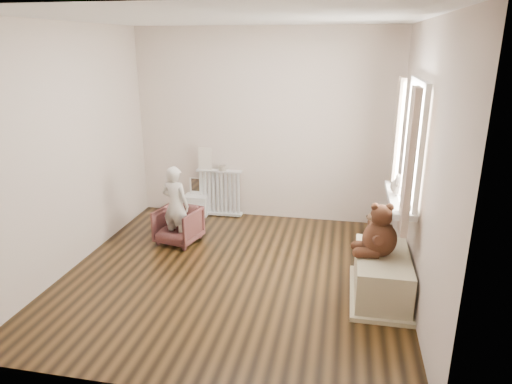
% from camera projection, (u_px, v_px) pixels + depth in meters
% --- Properties ---
extents(floor, '(3.60, 3.60, 0.01)m').
position_uv_depth(floor, '(234.00, 274.00, 4.94)').
color(floor, black).
rests_on(floor, ground).
extents(ceiling, '(3.60, 3.60, 0.01)m').
position_uv_depth(ceiling, '(230.00, 18.00, 4.13)').
color(ceiling, white).
rests_on(ceiling, ground).
extents(back_wall, '(3.60, 0.02, 2.60)m').
position_uv_depth(back_wall, '(265.00, 126.00, 6.21)').
color(back_wall, beige).
rests_on(back_wall, ground).
extents(front_wall, '(3.60, 0.02, 2.60)m').
position_uv_depth(front_wall, '(163.00, 224.00, 2.86)').
color(front_wall, beige).
rests_on(front_wall, ground).
extents(left_wall, '(0.02, 3.60, 2.60)m').
position_uv_depth(left_wall, '(69.00, 149.00, 4.87)').
color(left_wall, beige).
rests_on(left_wall, ground).
extents(right_wall, '(0.02, 3.60, 2.60)m').
position_uv_depth(right_wall, '(422.00, 166.00, 4.20)').
color(right_wall, beige).
rests_on(right_wall, ground).
extents(window, '(0.03, 0.90, 1.10)m').
position_uv_depth(window, '(415.00, 143.00, 4.44)').
color(window, white).
rests_on(window, right_wall).
extents(window_sill, '(0.22, 1.10, 0.06)m').
position_uv_depth(window_sill, '(399.00, 199.00, 4.64)').
color(window_sill, silver).
rests_on(window_sill, right_wall).
extents(curtain_left, '(0.06, 0.26, 1.30)m').
position_uv_depth(curtain_left, '(409.00, 163.00, 3.95)').
color(curtain_left, '#BFA78F').
rests_on(curtain_left, right_wall).
extents(curtain_right, '(0.06, 0.26, 1.30)m').
position_uv_depth(curtain_right, '(397.00, 138.00, 5.01)').
color(curtain_right, '#BFA78F').
rests_on(curtain_right, right_wall).
extents(radiator, '(0.64, 0.12, 0.68)m').
position_uv_depth(radiator, '(219.00, 190.00, 6.50)').
color(radiator, silver).
rests_on(radiator, floor).
extents(paper_doll, '(0.19, 0.02, 0.31)m').
position_uv_depth(paper_doll, '(205.00, 159.00, 6.40)').
color(paper_doll, beige).
rests_on(paper_doll, radiator).
extents(tin_a, '(0.11, 0.11, 0.07)m').
position_uv_depth(tin_a, '(222.00, 168.00, 6.39)').
color(tin_a, '#A59E8C').
rests_on(tin_a, radiator).
extents(toy_vanity, '(0.34, 0.24, 0.54)m').
position_uv_depth(toy_vanity, '(196.00, 196.00, 6.57)').
color(toy_vanity, silver).
rests_on(toy_vanity, floor).
extents(armchair, '(0.57, 0.58, 0.45)m').
position_uv_depth(armchair, '(178.00, 225.00, 5.66)').
color(armchair, '#552B27').
rests_on(armchair, floor).
extents(child, '(0.40, 0.30, 0.98)m').
position_uv_depth(child, '(176.00, 205.00, 5.53)').
color(child, beige).
rests_on(child, armchair).
extents(toy_bench, '(0.50, 0.95, 0.45)m').
position_uv_depth(toy_bench, '(381.00, 278.00, 4.45)').
color(toy_bench, beige).
rests_on(toy_bench, floor).
extents(teddy_bear, '(0.45, 0.36, 0.52)m').
position_uv_depth(teddy_bear, '(380.00, 233.00, 4.31)').
color(teddy_bear, '#33190E').
rests_on(teddy_bear, toy_bench).
extents(plush_cat, '(0.20, 0.30, 0.24)m').
position_uv_depth(plush_cat, '(399.00, 186.00, 4.64)').
color(plush_cat, slate).
rests_on(plush_cat, window_sill).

